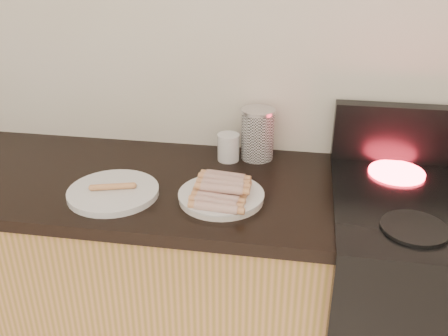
% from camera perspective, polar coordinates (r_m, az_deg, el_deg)
% --- Properties ---
extents(wall_back, '(4.00, 0.04, 2.60)m').
position_cam_1_polar(wall_back, '(1.76, -0.22, 14.54)').
color(wall_back, silver).
rests_on(wall_back, ground).
extents(cabinet_base, '(2.20, 0.59, 0.86)m').
position_cam_1_polar(cabinet_base, '(2.10, -21.36, -11.66)').
color(cabinet_base, '#AD764B').
rests_on(cabinet_base, floor).
extents(counter_slab, '(2.20, 0.62, 0.04)m').
position_cam_1_polar(counter_slab, '(1.87, -23.56, -0.59)').
color(counter_slab, black).
rests_on(counter_slab, cabinet_base).
extents(stove, '(0.76, 0.65, 0.91)m').
position_cam_1_polar(stove, '(1.88, 23.02, -15.83)').
color(stove, black).
rests_on(stove, floor).
extents(stove_panel, '(0.76, 0.06, 0.20)m').
position_cam_1_polar(stove_panel, '(1.84, 24.25, 3.33)').
color(stove_panel, black).
rests_on(stove_panel, stove).
extents(burner_near_left, '(0.18, 0.18, 0.01)m').
position_cam_1_polar(burner_near_left, '(1.45, 20.94, -6.43)').
color(burner_near_left, black).
rests_on(burner_near_left, stove).
extents(burner_far_left, '(0.18, 0.18, 0.01)m').
position_cam_1_polar(burner_far_left, '(1.74, 19.12, -0.49)').
color(burner_far_left, '#FF1E2D').
rests_on(burner_far_left, stove).
extents(main_plate, '(0.32, 0.32, 0.02)m').
position_cam_1_polar(main_plate, '(1.51, -0.32, -3.35)').
color(main_plate, white).
rests_on(main_plate, counter_slab).
extents(side_plate, '(0.32, 0.32, 0.02)m').
position_cam_1_polar(side_plate, '(1.57, -12.54, -2.72)').
color(side_plate, white).
rests_on(side_plate, counter_slab).
extents(hotdog_pile, '(0.13, 0.25, 0.05)m').
position_cam_1_polar(hotdog_pile, '(1.50, -0.32, -2.40)').
color(hotdog_pile, maroon).
rests_on(hotdog_pile, main_plate).
extents(plain_sausages, '(0.13, 0.05, 0.02)m').
position_cam_1_polar(plain_sausages, '(1.56, -12.61, -2.08)').
color(plain_sausages, '#D97645').
rests_on(plain_sausages, side_plate).
extents(canister, '(0.12, 0.12, 0.18)m').
position_cam_1_polar(canister, '(1.75, 3.86, 3.91)').
color(canister, white).
rests_on(canister, counter_slab).
extents(mug, '(0.10, 0.10, 0.10)m').
position_cam_1_polar(mug, '(1.75, 0.50, 2.38)').
color(mug, white).
rests_on(mug, counter_slab).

